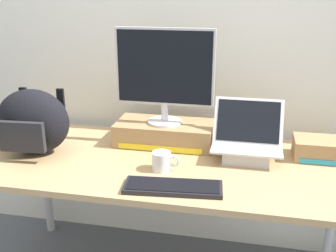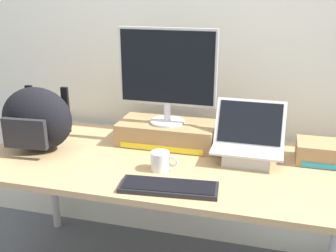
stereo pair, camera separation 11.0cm
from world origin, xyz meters
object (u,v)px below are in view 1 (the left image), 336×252
(toner_box_cyan, at_px, (327,149))
(external_keyboard, at_px, (173,187))
(open_laptop, at_px, (247,147))
(messenger_backpack, at_px, (33,122))
(desktop_monitor, at_px, (165,73))
(toner_box_yellow, at_px, (165,133))
(coffee_mug, at_px, (162,161))

(toner_box_cyan, bearing_deg, external_keyboard, -145.72)
(open_laptop, distance_m, messenger_backpack, 1.07)
(desktop_monitor, bearing_deg, toner_box_yellow, 89.96)
(desktop_monitor, xyz_separation_m, open_laptop, (0.44, -0.12, -0.33))
(desktop_monitor, bearing_deg, external_keyboard, -73.94)
(desktop_monitor, height_order, messenger_backpack, desktop_monitor)
(coffee_mug, height_order, toner_box_cyan, toner_box_cyan)
(external_keyboard, xyz_separation_m, coffee_mug, (-0.09, 0.18, 0.03))
(messenger_backpack, distance_m, coffee_mug, 0.69)
(coffee_mug, bearing_deg, external_keyboard, -63.86)
(messenger_backpack, relative_size, toner_box_cyan, 1.21)
(toner_box_yellow, bearing_deg, desktop_monitor, -90.14)
(external_keyboard, height_order, coffee_mug, coffee_mug)
(desktop_monitor, height_order, open_laptop, desktop_monitor)
(toner_box_yellow, distance_m, open_laptop, 0.45)
(toner_box_yellow, bearing_deg, toner_box_cyan, -2.71)
(open_laptop, distance_m, toner_box_cyan, 0.40)
(open_laptop, relative_size, coffee_mug, 2.59)
(toner_box_yellow, relative_size, coffee_mug, 3.99)
(desktop_monitor, bearing_deg, messenger_backpack, -157.61)
(toner_box_yellow, height_order, external_keyboard, toner_box_yellow)
(desktop_monitor, relative_size, messenger_backpack, 1.33)
(coffee_mug, relative_size, toner_box_cyan, 0.41)
(toner_box_yellow, height_order, coffee_mug, toner_box_yellow)
(external_keyboard, height_order, messenger_backpack, messenger_backpack)
(desktop_monitor, xyz_separation_m, toner_box_cyan, (0.83, -0.04, -0.34))
(messenger_backpack, bearing_deg, desktop_monitor, 18.33)
(toner_box_yellow, height_order, messenger_backpack, messenger_backpack)
(toner_box_yellow, xyz_separation_m, messenger_backpack, (-0.62, -0.26, 0.11))
(messenger_backpack, bearing_deg, open_laptop, 3.48)
(open_laptop, xyz_separation_m, messenger_backpack, (-1.06, -0.14, 0.10))
(open_laptop, xyz_separation_m, coffee_mug, (-0.38, -0.21, -0.02))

